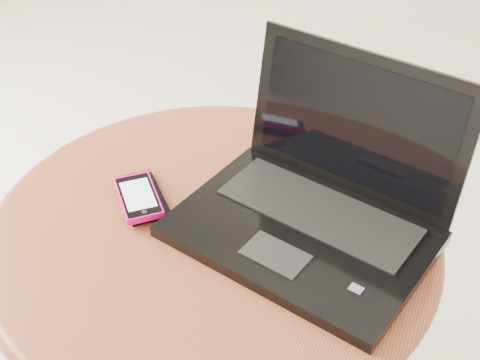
% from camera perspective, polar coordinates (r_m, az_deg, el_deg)
% --- Properties ---
extents(table, '(0.67, 0.67, 0.53)m').
position_cam_1_polar(table, '(1.04, -2.24, -8.32)').
color(table, '#522D14').
rests_on(table, ground).
extents(laptop, '(0.40, 0.36, 0.23)m').
position_cam_1_polar(laptop, '(0.93, 6.75, -1.86)').
color(laptop, black).
rests_on(laptop, table).
extents(phone_black, '(0.12, 0.12, 0.01)m').
position_cam_1_polar(phone_black, '(1.00, -8.59, -1.44)').
color(phone_black, black).
rests_on(phone_black, table).
extents(phone_pink, '(0.11, 0.11, 0.01)m').
position_cam_1_polar(phone_pink, '(0.98, -8.89, -1.52)').
color(phone_pink, '#F00789').
rests_on(phone_pink, phone_black).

